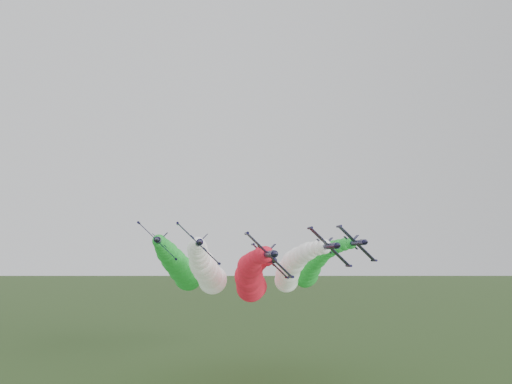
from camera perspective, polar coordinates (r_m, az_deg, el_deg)
jet_lead at (r=132.69m, az=-0.71°, el=-9.92°), size 14.94×80.69×17.11m
jet_inner_left at (r=138.29m, az=-5.65°, el=-8.90°), size 15.06×80.81×17.23m
jet_inner_right at (r=141.20m, az=3.95°, el=-8.94°), size 14.39×80.13×16.55m
jet_outer_left at (r=149.20m, az=-8.63°, el=-8.55°), size 15.28×81.03×17.45m
jet_outer_right at (r=153.77m, az=6.19°, el=-8.60°), size 14.40×80.14×16.56m
jet_trail at (r=158.07m, az=-0.29°, el=-9.99°), size 15.06×80.80×17.22m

